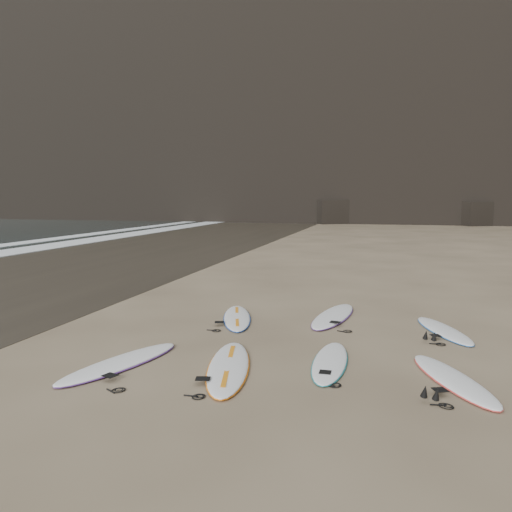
{
  "coord_description": "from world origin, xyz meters",
  "views": [
    {
      "loc": [
        -0.11,
        -8.23,
        2.82
      ],
      "look_at": [
        -2.92,
        2.46,
        1.5
      ],
      "focal_mm": 35.0,
      "sensor_mm": 36.0,
      "label": 1
    }
  ],
  "objects": [
    {
      "name": "surfboard_6",
      "position": [
        -1.26,
        3.28,
        0.05
      ],
      "size": [
        1.08,
        2.81,
        0.1
      ],
      "primitive_type": "ellipsoid",
      "rotation": [
        0.0,
        0.0,
        -0.16
      ],
      "color": "white",
      "rests_on": "ground"
    },
    {
      "name": "wet_sand",
      "position": [
        -13.0,
        10.0,
        0.0
      ],
      "size": [
        12.0,
        200.0,
        0.01
      ],
      "primitive_type": "cube",
      "color": "#383026",
      "rests_on": "ground"
    },
    {
      "name": "surfboard_2",
      "position": [
        -0.97,
        0.0,
        0.04
      ],
      "size": [
        0.57,
        2.28,
        0.08
      ],
      "primitive_type": "ellipsoid",
      "rotation": [
        0.0,
        0.0,
        0.01
      ],
      "color": "white",
      "rests_on": "ground"
    },
    {
      "name": "surfboard_3",
      "position": [
        0.94,
        -0.34,
        0.04
      ],
      "size": [
        1.41,
        2.38,
        0.08
      ],
      "primitive_type": "ellipsoid",
      "rotation": [
        0.0,
        0.0,
        0.39
      ],
      "color": "white",
      "rests_on": "ground"
    },
    {
      "name": "ground",
      "position": [
        0.0,
        0.0,
        0.0
      ],
      "size": [
        240.0,
        240.0,
        0.0
      ],
      "primitive_type": "plane",
      "color": "#897559",
      "rests_on": "ground"
    },
    {
      "name": "surfboard_5",
      "position": [
        -3.4,
        2.56,
        0.04
      ],
      "size": [
        1.3,
        2.53,
        0.09
      ],
      "primitive_type": "ellipsoid",
      "rotation": [
        0.0,
        0.0,
        0.3
      ],
      "color": "white",
      "rests_on": "ground"
    },
    {
      "name": "surfboard_1",
      "position": [
        -2.56,
        -0.69,
        0.05
      ],
      "size": [
        1.24,
        2.77,
        0.1
      ],
      "primitive_type": "ellipsoid",
      "rotation": [
        0.0,
        0.0,
        0.23
      ],
      "color": "white",
      "rests_on": "ground"
    },
    {
      "name": "surfboard_0",
      "position": [
        -4.38,
        -0.96,
        0.05
      ],
      "size": [
        1.38,
        2.66,
        0.09
      ],
      "primitive_type": "ellipsoid",
      "rotation": [
        0.0,
        0.0,
        -0.31
      ],
      "color": "white",
      "rests_on": "ground"
    },
    {
      "name": "surfboard_7",
      "position": [
        1.11,
        2.62,
        0.04
      ],
      "size": [
        1.29,
        2.33,
        0.08
      ],
      "primitive_type": "ellipsoid",
      "rotation": [
        0.0,
        0.0,
        0.35
      ],
      "color": "white",
      "rests_on": "ground"
    }
  ]
}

